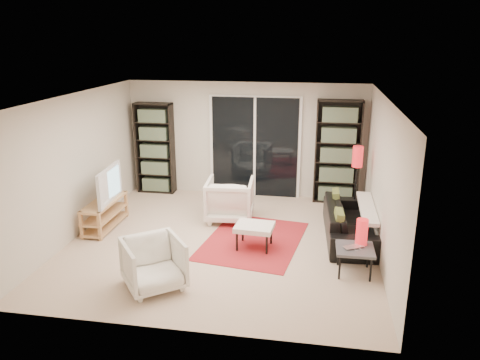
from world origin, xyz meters
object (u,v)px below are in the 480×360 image
bookshelf_left (155,148)px  armchair_front (154,264)px  armchair_back (230,200)px  ottoman (254,228)px  sofa (349,222)px  floor_lamp (357,164)px  side_table (355,250)px  bookshelf_right (337,152)px  tv_stand (105,213)px

bookshelf_left → armchair_front: 4.20m
armchair_back → ottoman: (0.62, -1.13, -0.05)m
armchair_front → ottoman: armchair_front is taller
bookshelf_left → sofa: bookshelf_left is taller
ottoman → floor_lamp: floor_lamp is taller
floor_lamp → armchair_front: bearing=-133.5°
side_table → floor_lamp: floor_lamp is taller
bookshelf_left → side_table: (4.05, -3.08, -0.62)m
armchair_back → bookshelf_right: bearing=-149.1°
ottoman → side_table: same height
tv_stand → armchair_front: size_ratio=1.56×
armchair_front → floor_lamp: size_ratio=0.55×
armchair_back → side_table: (2.16, -1.73, -0.03)m
bookshelf_right → armchair_back: bearing=-145.5°
bookshelf_right → tv_stand: bearing=-153.0°
bookshelf_right → armchair_front: 4.72m
ottoman → sofa: bearing=23.1°
sofa → ottoman: size_ratio=3.10×
bookshelf_left → floor_lamp: size_ratio=1.39×
floor_lamp → side_table: bearing=-93.3°
tv_stand → sofa: size_ratio=0.61×
bookshelf_right → tv_stand: 4.66m
armchair_front → side_table: bearing=-19.6°
bookshelf_right → floor_lamp: (0.32, -0.95, 0.02)m
sofa → ottoman: 1.67m
armchair_back → ottoman: size_ratio=1.36×
bookshelf_left → ottoman: bearing=-44.6°
bookshelf_right → sofa: bearing=-83.9°
bookshelf_right → ottoman: bookshelf_right is taller
bookshelf_right → armchair_back: 2.47m
floor_lamp → bookshelf_right: bearing=108.6°
armchair_back → side_table: 2.77m
tv_stand → floor_lamp: size_ratio=0.86×
bookshelf_left → ottoman: 3.58m
armchair_front → ottoman: (1.17, 1.46, -0.00)m
side_table → ottoman: bearing=158.7°
side_table → armchair_back: bearing=141.2°
ottoman → floor_lamp: 2.37m
armchair_front → side_table: (2.71, 0.86, 0.01)m
floor_lamp → tv_stand: bearing=-165.7°
tv_stand → side_table: (4.29, -1.00, 0.10)m
bookshelf_left → armchair_back: 2.39m
bookshelf_right → sofa: 1.99m
sofa → armchair_front: (-2.71, -2.11, 0.06)m
tv_stand → side_table: tv_stand is taller
armchair_front → side_table: armchair_front is taller
bookshelf_left → armchair_front: (1.34, -3.94, -0.62)m
bookshelf_left → side_table: 5.12m
side_table → bookshelf_right: bearing=93.7°
sofa → floor_lamp: (0.13, 0.87, 0.78)m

